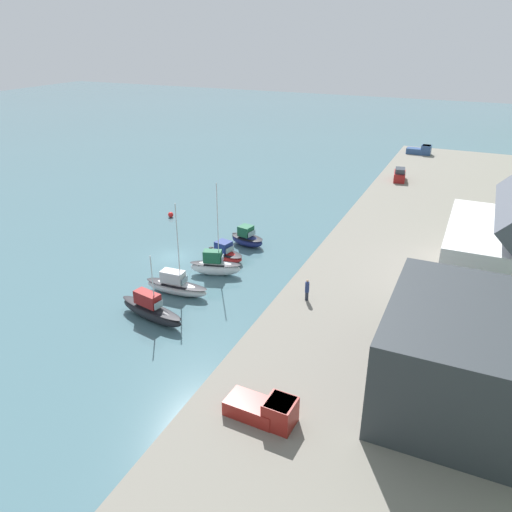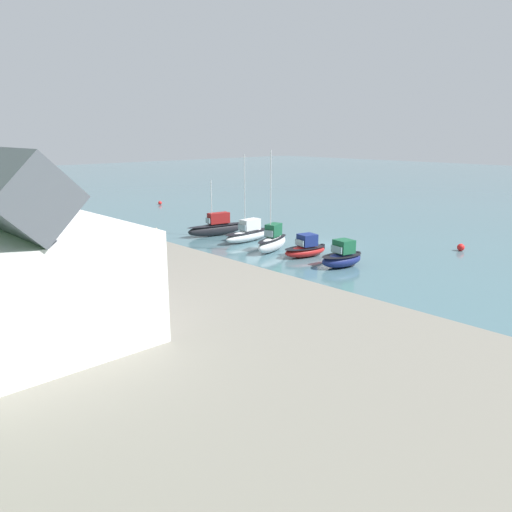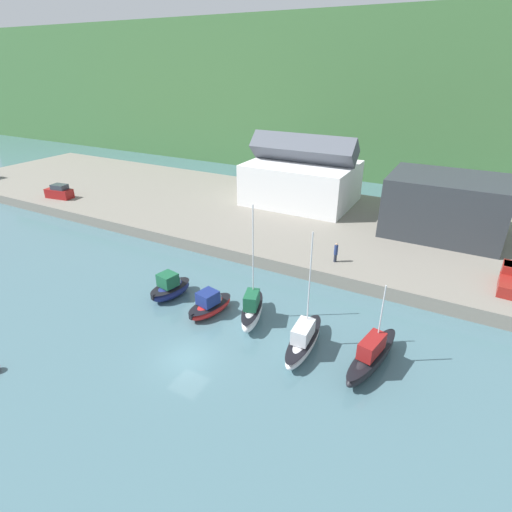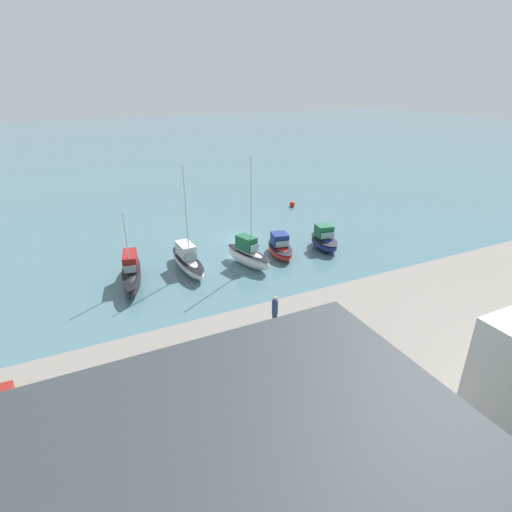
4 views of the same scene
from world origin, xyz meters
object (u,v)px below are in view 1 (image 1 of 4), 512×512
(moored_boat_1, at_px, (225,253))
(moored_boat_4, at_px, (151,310))
(moored_boat_2, at_px, (215,266))
(pickup_truck_0, at_px, (267,410))
(parked_car_0, at_px, (400,175))
(moored_boat_3, at_px, (176,286))
(pickup_truck_1, at_px, (421,150))
(person_on_quay, at_px, (307,290))
(mooring_buoy_1, at_px, (171,215))
(moored_boat_0, at_px, (247,238))

(moored_boat_1, xyz_separation_m, moored_boat_4, (14.49, -0.17, 0.20))
(moored_boat_2, relative_size, pickup_truck_0, 2.18)
(parked_car_0, distance_m, pickup_truck_0, 60.91)
(moored_boat_3, bearing_deg, parked_car_0, 159.73)
(pickup_truck_1, distance_m, person_on_quay, 65.99)
(moored_boat_4, relative_size, person_on_quay, 3.60)
(moored_boat_4, height_order, pickup_truck_0, moored_boat_4)
(moored_boat_2, bearing_deg, parked_car_0, 145.27)
(pickup_truck_0, xyz_separation_m, mooring_buoy_1, (-33.09, -29.23, -1.84))
(moored_boat_3, relative_size, pickup_truck_1, 2.07)
(person_on_quay, bearing_deg, parked_car_0, 178.85)
(parked_car_0, bearing_deg, pickup_truck_1, 79.75)
(moored_boat_0, bearing_deg, moored_boat_2, 12.47)
(mooring_buoy_1, bearing_deg, moored_boat_2, 47.37)
(moored_boat_2, xyz_separation_m, pickup_truck_1, (-62.48, 13.34, 1.12))
(pickup_truck_0, bearing_deg, mooring_buoy_1, -135.56)
(pickup_truck_1, xyz_separation_m, mooring_buoy_1, (49.01, -27.98, -1.84))
(moored_boat_4, relative_size, mooring_buoy_1, 9.99)
(moored_boat_4, bearing_deg, person_on_quay, 130.23)
(moored_boat_3, bearing_deg, moored_boat_4, 2.83)
(moored_boat_4, distance_m, mooring_buoy_1, 27.68)
(moored_boat_4, height_order, mooring_buoy_1, moored_boat_4)
(moored_boat_0, bearing_deg, person_on_quay, 54.95)
(parked_car_0, bearing_deg, moored_boat_4, -113.29)
(parked_car_0, distance_m, pickup_truck_1, 21.23)
(moored_boat_0, height_order, parked_car_0, parked_car_0)
(moored_boat_4, bearing_deg, moored_boat_3, -162.67)
(parked_car_0, bearing_deg, moored_boat_2, -115.60)
(pickup_truck_0, height_order, pickup_truck_1, same)
(moored_boat_4, height_order, person_on_quay, moored_boat_4)
(moored_boat_3, height_order, parked_car_0, moored_boat_3)
(moored_boat_1, relative_size, pickup_truck_0, 1.06)
(parked_car_0, relative_size, mooring_buoy_1, 5.74)
(pickup_truck_0, distance_m, pickup_truck_1, 82.11)
(moored_boat_0, relative_size, person_on_quay, 2.22)
(moored_boat_0, relative_size, moored_boat_1, 0.93)
(parked_car_0, bearing_deg, moored_boat_3, -115.46)
(moored_boat_0, height_order, moored_boat_2, moored_boat_2)
(pickup_truck_1, bearing_deg, moored_boat_3, -11.84)
(pickup_truck_1, bearing_deg, moored_boat_0, -13.74)
(pickup_truck_1, height_order, mooring_buoy_1, pickup_truck_1)
(moored_boat_0, height_order, pickup_truck_0, pickup_truck_0)
(moored_boat_1, distance_m, moored_boat_4, 14.49)
(moored_boat_0, xyz_separation_m, pickup_truck_1, (-53.65, 13.64, 1.30))
(moored_boat_3, bearing_deg, pickup_truck_1, 164.32)
(pickup_truck_0, bearing_deg, person_on_quay, -167.18)
(parked_car_0, xyz_separation_m, mooring_buoy_1, (27.79, -27.33, -1.94))
(pickup_truck_0, xyz_separation_m, person_on_quay, (-16.13, -2.79, 0.28))
(pickup_truck_0, bearing_deg, moored_boat_2, -140.38)
(moored_boat_4, distance_m, pickup_truck_1, 74.48)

